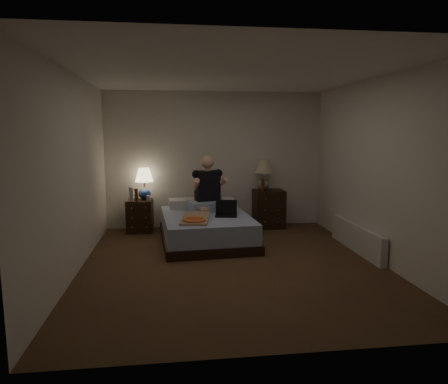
{
  "coord_description": "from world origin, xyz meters",
  "views": [
    {
      "loc": [
        -0.77,
        -5.14,
        1.77
      ],
      "look_at": [
        0.0,
        0.9,
        0.85
      ],
      "focal_mm": 32.0,
      "sensor_mm": 36.0,
      "label": 1
    }
  ],
  "objects": [
    {
      "name": "wall_front",
      "position": [
        0.0,
        -2.25,
        1.25
      ],
      "size": [
        4.0,
        0.0,
        2.5
      ],
      "primitive_type": "cube",
      "rotation": [
        -1.57,
        0.0,
        0.0
      ],
      "color": "silver",
      "rests_on": "ground"
    },
    {
      "name": "beer_bottle_right",
      "position": [
        0.83,
        1.88,
        0.81
      ],
      "size": [
        0.06,
        0.06,
        0.23
      ],
      "primitive_type": "cylinder",
      "color": "#59260C",
      "rests_on": "nightstand_right"
    },
    {
      "name": "wall_back",
      "position": [
        0.0,
        2.25,
        1.25
      ],
      "size": [
        4.0,
        0.0,
        2.5
      ],
      "primitive_type": "cube",
      "rotation": [
        1.57,
        0.0,
        0.0
      ],
      "color": "silver",
      "rests_on": "ground"
    },
    {
      "name": "nightstand_left",
      "position": [
        -1.38,
        1.95,
        0.29
      ],
      "size": [
        0.46,
        0.42,
        0.57
      ],
      "primitive_type": "cube",
      "rotation": [
        0.0,
        0.0,
        -0.06
      ],
      "color": "black",
      "rests_on": "floor"
    },
    {
      "name": "radiator",
      "position": [
        1.93,
        0.35,
        0.2
      ],
      "size": [
        0.1,
        1.6,
        0.4
      ],
      "primitive_type": "cube",
      "color": "silver",
      "rests_on": "floor"
    },
    {
      "name": "wall_right",
      "position": [
        2.0,
        0.0,
        1.25
      ],
      "size": [
        0.0,
        4.5,
        2.5
      ],
      "primitive_type": "cube",
      "rotation": [
        1.57,
        0.0,
        -1.57
      ],
      "color": "silver",
      "rests_on": "ground"
    },
    {
      "name": "beer_bottle_left",
      "position": [
        -1.41,
        1.78,
        0.69
      ],
      "size": [
        0.06,
        0.06,
        0.23
      ],
      "primitive_type": "cylinder",
      "color": "#5F260D",
      "rests_on": "nightstand_left"
    },
    {
      "name": "ceiling",
      "position": [
        0.0,
        0.0,
        2.5
      ],
      "size": [
        4.0,
        4.5,
        0.0
      ],
      "primitive_type": "cube",
      "rotation": [
        3.14,
        0.0,
        0.0
      ],
      "color": "white",
      "rests_on": "ground"
    },
    {
      "name": "water_bottle",
      "position": [
        -1.5,
        1.83,
        0.7
      ],
      "size": [
        0.07,
        0.07,
        0.25
      ],
      "primitive_type": "cylinder",
      "color": "silver",
      "rests_on": "nightstand_left"
    },
    {
      "name": "laptop",
      "position": [
        0.04,
        0.99,
        0.57
      ],
      "size": [
        0.38,
        0.33,
        0.24
      ],
      "primitive_type": null,
      "rotation": [
        0.0,
        0.0,
        -0.16
      ],
      "color": "black",
      "rests_on": "bed"
    },
    {
      "name": "bed",
      "position": [
        -0.26,
        1.14,
        0.22
      ],
      "size": [
        1.48,
        1.89,
        0.45
      ],
      "primitive_type": "cube",
      "rotation": [
        0.0,
        0.0,
        0.08
      ],
      "color": "#586FB0",
      "rests_on": "floor"
    },
    {
      "name": "wall_left",
      "position": [
        -2.0,
        0.0,
        1.25
      ],
      "size": [
        0.0,
        4.5,
        2.5
      ],
      "primitive_type": "cube",
      "rotation": [
        1.57,
        0.0,
        1.57
      ],
      "color": "silver",
      "rests_on": "ground"
    },
    {
      "name": "lamp_right",
      "position": [
        0.89,
        2.05,
        0.98
      ],
      "size": [
        0.39,
        0.39,
        0.56
      ],
      "primitive_type": null,
      "rotation": [
        0.0,
        0.0,
        0.27
      ],
      "color": "gray",
      "rests_on": "nightstand_right"
    },
    {
      "name": "lamp_left",
      "position": [
        -1.29,
        2.04,
        0.85
      ],
      "size": [
        0.37,
        0.37,
        0.56
      ],
      "primitive_type": null,
      "rotation": [
        0.0,
        0.0,
        0.16
      ],
      "color": "#274090",
      "rests_on": "nightstand_left"
    },
    {
      "name": "soda_can",
      "position": [
        -1.22,
        1.83,
        0.62
      ],
      "size": [
        0.07,
        0.07,
        0.1
      ],
      "primitive_type": "cylinder",
      "color": "beige",
      "rests_on": "nightstand_left"
    },
    {
      "name": "nightstand_right",
      "position": [
        0.98,
        2.01,
        0.35
      ],
      "size": [
        0.55,
        0.5,
        0.7
      ],
      "primitive_type": "cube",
      "rotation": [
        0.0,
        0.0,
        0.02
      ],
      "color": "black",
      "rests_on": "floor"
    },
    {
      "name": "pizza_box",
      "position": [
        -0.48,
        0.58,
        0.49
      ],
      "size": [
        0.5,
        0.81,
        0.08
      ],
      "primitive_type": null,
      "rotation": [
        0.0,
        0.0,
        -0.14
      ],
      "color": "tan",
      "rests_on": "bed"
    },
    {
      "name": "floor",
      "position": [
        0.0,
        0.0,
        0.0
      ],
      "size": [
        4.0,
        4.5,
        0.0
      ],
      "primitive_type": "cube",
      "color": "brown",
      "rests_on": "ground"
    },
    {
      "name": "person",
      "position": [
        -0.19,
        1.51,
        0.91
      ],
      "size": [
        0.77,
        0.67,
        0.93
      ],
      "primitive_type": null,
      "rotation": [
        0.0,
        0.0,
        0.26
      ],
      "color": "black",
      "rests_on": "bed"
    }
  ]
}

